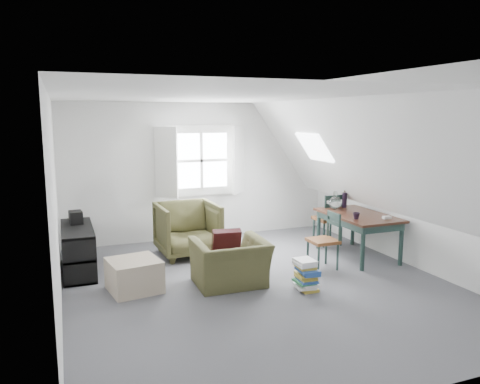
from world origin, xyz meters
name	(u,v)px	position (x,y,z in m)	size (l,w,h in m)	color
floor	(260,285)	(0.00, 0.00, 0.00)	(5.50, 5.50, 0.00)	#505156
ceiling	(261,97)	(0.00, 0.00, 2.50)	(5.50, 5.50, 0.00)	white
wall_back	(201,171)	(0.00, 2.75, 1.25)	(5.00, 5.00, 0.00)	silver
wall_front	(404,250)	(0.00, -2.75, 1.25)	(5.00, 5.00, 0.00)	silver
wall_left	(55,208)	(-2.50, 0.00, 1.25)	(5.50, 5.50, 0.00)	silver
wall_right	(413,184)	(2.50, 0.00, 1.25)	(5.50, 5.50, 0.00)	silver
slope_left	(139,158)	(-1.55, 0.00, 1.78)	(5.50, 5.50, 0.00)	white
slope_right	(361,151)	(1.55, 0.00, 1.78)	(5.50, 5.50, 0.00)	white
dormer_window	(202,161)	(0.00, 2.68, 1.45)	(1.71, 0.35, 1.30)	white
skylight	(314,147)	(1.55, 1.30, 1.75)	(0.55, 0.75, 0.04)	white
armchair_near	(230,285)	(-0.36, 0.16, 0.00)	(0.96, 0.84, 0.62)	#444426
armchair_far	(188,255)	(-0.54, 1.71, 0.00)	(0.93, 0.96, 0.87)	#444426
throw_pillow	(226,243)	(-0.36, 0.31, 0.55)	(0.39, 0.11, 0.39)	#3B1014
ottoman	(134,275)	(-1.60, 0.42, 0.21)	(0.62, 0.62, 0.42)	tan
dining_table	(358,220)	(2.00, 0.64, 0.61)	(0.85, 1.41, 0.70)	black
demijohn	(335,202)	(1.85, 1.09, 0.83)	(0.21, 0.21, 0.30)	silver
vase_twigs	(344,199)	(2.10, 1.19, 0.85)	(0.08, 0.09, 0.64)	black
cup	(356,219)	(1.75, 0.34, 0.70)	(0.11, 0.11, 0.10)	black
paper_box	(387,217)	(2.20, 0.19, 0.72)	(0.12, 0.08, 0.04)	white
dining_chair_far	(329,218)	(1.95, 1.42, 0.48)	(0.43, 0.43, 0.92)	brown
dining_chair_near	(325,240)	(1.20, 0.32, 0.44)	(0.40, 0.40, 0.85)	brown
media_shelf	(78,252)	(-2.25, 1.44, 0.30)	(0.44, 1.31, 0.67)	black
electronics_box	(76,218)	(-2.25, 1.73, 0.76)	(0.18, 0.25, 0.20)	black
magazine_stack	(306,275)	(0.50, -0.37, 0.21)	(0.31, 0.36, 0.41)	#B29933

